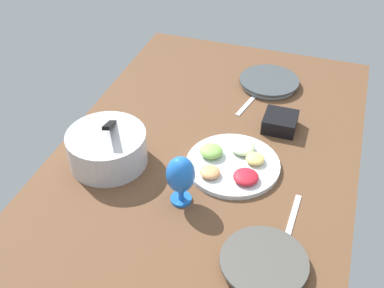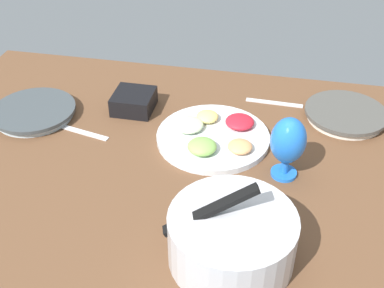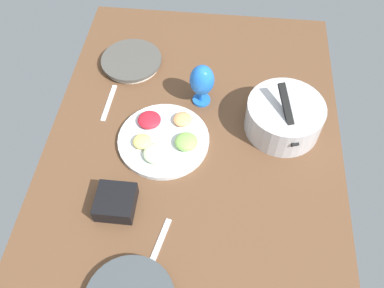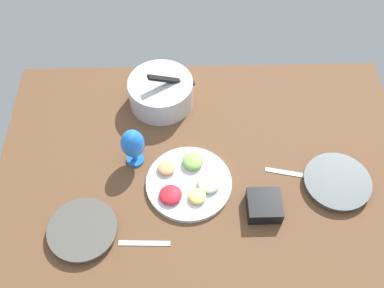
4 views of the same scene
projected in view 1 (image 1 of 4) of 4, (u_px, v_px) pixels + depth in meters
The scene contains 9 objects.
ground_plane at pixel (208, 154), 173.62cm from camera, with size 160.00×104.00×4.00cm, color brown.
dinner_plate_left at pixel (264, 263), 132.13cm from camera, with size 24.47×24.47×3.01cm.
dinner_plate_right at pixel (269, 82), 204.68cm from camera, with size 25.16×25.16×2.84cm.
mixing_bowl at pixel (107, 147), 163.43cm from camera, with size 27.94×27.02×18.60cm.
fruit_platter at pixel (233, 163), 164.15cm from camera, with size 32.21×32.21×5.11cm.
hurricane_glass_blue at pixel (181, 176), 146.23cm from camera, with size 9.05×9.05×17.36cm.
square_bowl_black at pixel (280, 121), 180.10cm from camera, with size 12.12×12.12×5.71cm.
fork_by_left_plate at pixel (293, 215), 147.60cm from camera, with size 18.00×1.80×0.60cm, color silver.
fork_by_right_plate at pixel (247, 104), 194.15cm from camera, with size 18.00×1.80×0.60cm, color silver.
Camera 1 is at (-127.34, -36.33, 110.51)cm, focal length 45.08 mm.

